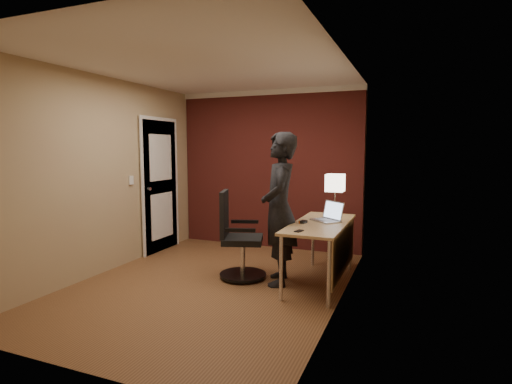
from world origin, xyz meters
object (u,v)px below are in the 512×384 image
(phone, at_px, (299,231))
(mouse, at_px, (303,222))
(desk, at_px, (326,234))
(person, at_px, (279,209))
(laptop, at_px, (329,216))
(office_chair, at_px, (237,241))
(desk_lamp, at_px, (335,183))

(phone, bearing_deg, mouse, 111.69)
(desk, relative_size, person, 0.84)
(laptop, xyz_separation_m, phone, (-0.17, -0.72, -0.06))
(person, bearing_deg, laptop, 102.60)
(desk, distance_m, person, 0.62)
(office_chair, bearing_deg, laptop, 17.39)
(laptop, height_order, mouse, laptop)
(desk, xyz_separation_m, desk_lamp, (-0.01, 0.54, 0.55))
(office_chair, bearing_deg, desk, 9.62)
(desk, height_order, office_chair, office_chair)
(laptop, distance_m, mouse, 0.36)
(desk, relative_size, laptop, 3.58)
(desk_lamp, height_order, phone, desk_lamp)
(office_chair, distance_m, person, 0.68)
(desk, distance_m, laptop, 0.24)
(laptop, height_order, office_chair, office_chair)
(laptop, relative_size, office_chair, 0.40)
(desk_lamp, height_order, laptop, desk_lamp)
(mouse, distance_m, office_chair, 0.86)
(laptop, relative_size, mouse, 4.19)
(desk, height_order, mouse, mouse)
(mouse, bearing_deg, person, -153.90)
(mouse, bearing_deg, laptop, 61.45)
(desk_lamp, height_order, person, person)
(phone, xyz_separation_m, office_chair, (-0.89, 0.39, -0.27))
(phone, bearing_deg, office_chair, 168.09)
(desk_lamp, height_order, mouse, desk_lamp)
(desk, height_order, desk_lamp, desk_lamp)
(mouse, distance_m, person, 0.31)
(desk, xyz_separation_m, office_chair, (-1.06, -0.18, -0.14))
(desk_lamp, relative_size, phone, 4.65)
(desk, distance_m, desk_lamp, 0.77)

